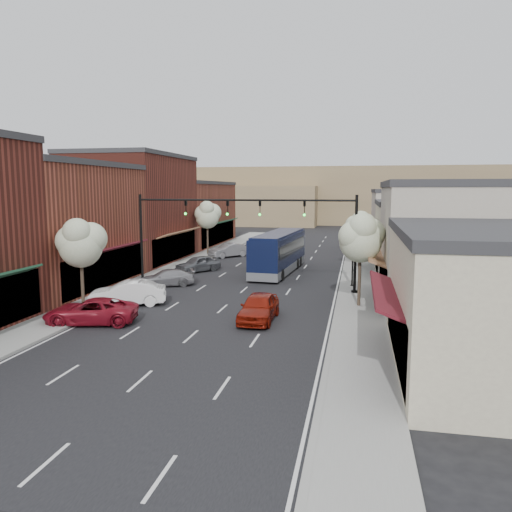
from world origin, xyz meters
The scene contains 29 objects.
ground centered at (0.00, 0.00, 0.00)m, with size 160.00×160.00×0.00m, color black.
sidewalk_left centered at (-8.40, 18.50, 0.07)m, with size 2.80×73.00×0.15m, color gray.
sidewalk_right centered at (8.40, 18.50, 0.07)m, with size 2.80×73.00×0.15m, color gray.
curb_left centered at (-7.00, 18.50, 0.07)m, with size 0.25×73.00×0.17m, color gray.
curb_right centered at (7.00, 18.50, 0.07)m, with size 0.25×73.00×0.17m, color gray.
bldg_left_midnear centered at (-14.23, 6.00, 4.66)m, with size 10.14×14.10×9.40m.
bldg_left_midfar centered at (-14.24, 20.00, 5.40)m, with size 10.14×14.10×10.90m.
bldg_left_far centered at (-14.22, 36.00, 4.16)m, with size 10.14×18.10×8.40m.
bldg_right_near centered at (13.69, -6.00, 2.92)m, with size 9.14×12.10×5.90m.
bldg_right_midnear centered at (13.72, 6.00, 3.91)m, with size 9.14×12.10×7.90m.
bldg_right_midfar centered at (13.70, 18.00, 3.17)m, with size 9.14×12.10×6.40m.
bldg_right_far centered at (13.71, 32.00, 3.66)m, with size 9.14×16.10×7.40m.
hill_far centered at (0.00, 90.00, 6.00)m, with size 120.00×30.00×12.00m, color #7A6647.
hill_near centered at (-25.00, 78.00, 4.00)m, with size 50.00×20.00×8.00m, color #7A6647.
signal_mast_right centered at (5.62, 8.00, 4.62)m, with size 8.22×0.46×7.00m.
signal_mast_left centered at (-5.62, 8.00, 4.62)m, with size 8.22×0.46×7.00m.
tree_right_near centered at (8.35, 3.94, 4.45)m, with size 2.85×2.65×5.95m.
tree_right_far centered at (8.35, 19.94, 3.99)m, with size 2.85×2.65×5.43m.
tree_left_near centered at (-8.25, -0.06, 4.22)m, with size 2.85×2.65×5.69m.
tree_left_far centered at (-8.25, 25.94, 4.60)m, with size 2.85×2.65×6.13m.
lamp_post_near centered at (7.80, 10.50, 3.01)m, with size 0.44×0.44×4.44m.
lamp_post_far centered at (7.80, 28.00, 3.01)m, with size 0.44×0.44×4.44m.
coach_bus centered at (1.30, 16.24, 1.86)m, with size 3.39×11.84×3.57m.
red_hatchback centered at (2.77, -0.31, 0.78)m, with size 1.85×4.61×1.57m, color maroon.
parked_car_a centered at (-6.20, -2.76, 0.70)m, with size 2.32×5.04×1.40m, color maroon.
parked_car_b centered at (-6.20, 1.74, 0.79)m, with size 1.68×4.81×1.59m, color white.
parked_car_c centered at (-6.20, 8.27, 0.63)m, with size 1.78×4.38×1.27m, color gray.
parked_car_d centered at (-5.88, 15.13, 0.73)m, with size 1.72×4.28×1.46m, color #505357.
parked_car_e centered at (-5.64, 25.14, 0.75)m, with size 1.58×4.53×1.49m, color gray.
Camera 1 is at (8.11, -27.23, 7.38)m, focal length 35.00 mm.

